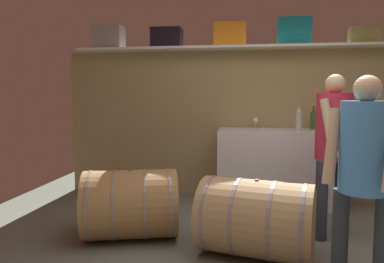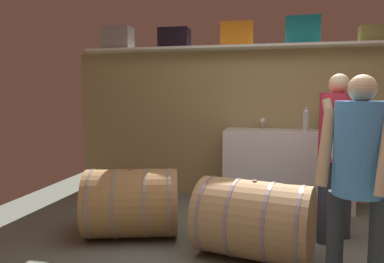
{
  "view_description": "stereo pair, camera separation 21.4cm",
  "coord_description": "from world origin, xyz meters",
  "px_view_note": "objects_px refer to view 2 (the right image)",
  "views": [
    {
      "loc": [
        -0.17,
        -2.74,
        1.38
      ],
      "look_at": [
        -0.68,
        0.64,
        1.04
      ],
      "focal_mm": 34.61,
      "sensor_mm": 36.0,
      "label": 1
    },
    {
      "loc": [
        0.04,
        -2.7,
        1.38
      ],
      "look_at": [
        -0.68,
        0.64,
        1.04
      ],
      "focal_mm": 34.61,
      "sensor_mm": 36.0,
      "label": 2
    }
  ],
  "objects_px": {
    "toolcase_black": "(174,38)",
    "visitor_tasting": "(338,140)",
    "toolcase_orange": "(237,35)",
    "wine_glass": "(263,121)",
    "toolcase_teal": "(303,30)",
    "wine_bottle_green": "(322,120)",
    "wine_barrel_near": "(132,203)",
    "winemaker_pouring": "(359,166)",
    "wine_bottle_clear": "(306,120)",
    "toolcase_olive": "(375,34)",
    "toolcase_grey": "(118,38)",
    "work_cabinet": "(286,168)",
    "wine_barrel_far": "(254,220)"
  },
  "relations": [
    {
      "from": "toolcase_black",
      "to": "visitor_tasting",
      "type": "height_order",
      "value": "toolcase_black"
    },
    {
      "from": "toolcase_orange",
      "to": "wine_glass",
      "type": "xyz_separation_m",
      "value": [
        0.35,
        -0.03,
        -1.11
      ]
    },
    {
      "from": "toolcase_orange",
      "to": "toolcase_teal",
      "type": "relative_size",
      "value": 0.98
    },
    {
      "from": "wine_bottle_green",
      "to": "toolcase_orange",
      "type": "bearing_deg",
      "value": 175.65
    },
    {
      "from": "wine_barrel_near",
      "to": "winemaker_pouring",
      "type": "relative_size",
      "value": 0.68
    },
    {
      "from": "wine_bottle_clear",
      "to": "wine_glass",
      "type": "height_order",
      "value": "wine_bottle_clear"
    },
    {
      "from": "toolcase_olive",
      "to": "wine_bottle_green",
      "type": "bearing_deg",
      "value": -168.91
    },
    {
      "from": "toolcase_grey",
      "to": "toolcase_black",
      "type": "distance_m",
      "value": 0.81
    },
    {
      "from": "work_cabinet",
      "to": "visitor_tasting",
      "type": "distance_m",
      "value": 1.23
    },
    {
      "from": "toolcase_orange",
      "to": "visitor_tasting",
      "type": "height_order",
      "value": "toolcase_orange"
    },
    {
      "from": "work_cabinet",
      "to": "wine_barrel_near",
      "type": "distance_m",
      "value": 2.03
    },
    {
      "from": "toolcase_orange",
      "to": "wine_barrel_near",
      "type": "distance_m",
      "value": 2.54
    },
    {
      "from": "wine_barrel_near",
      "to": "visitor_tasting",
      "type": "relative_size",
      "value": 0.65
    },
    {
      "from": "work_cabinet",
      "to": "wine_barrel_far",
      "type": "distance_m",
      "value": 1.63
    },
    {
      "from": "toolcase_olive",
      "to": "wine_bottle_clear",
      "type": "distance_m",
      "value": 1.34
    },
    {
      "from": "toolcase_orange",
      "to": "winemaker_pouring",
      "type": "distance_m",
      "value": 2.84
    },
    {
      "from": "toolcase_olive",
      "to": "wine_barrel_far",
      "type": "bearing_deg",
      "value": -123.17
    },
    {
      "from": "wine_bottle_green",
      "to": "winemaker_pouring",
      "type": "height_order",
      "value": "winemaker_pouring"
    },
    {
      "from": "wine_glass",
      "to": "wine_barrel_far",
      "type": "distance_m",
      "value": 1.9
    },
    {
      "from": "work_cabinet",
      "to": "visitor_tasting",
      "type": "xyz_separation_m",
      "value": [
        0.41,
        -1.05,
        0.49
      ]
    },
    {
      "from": "toolcase_grey",
      "to": "toolcase_black",
      "type": "relative_size",
      "value": 0.99
    },
    {
      "from": "toolcase_orange",
      "to": "work_cabinet",
      "type": "xyz_separation_m",
      "value": [
        0.65,
        -0.19,
        -1.68
      ]
    },
    {
      "from": "toolcase_black",
      "to": "winemaker_pouring",
      "type": "distance_m",
      "value": 3.22
    },
    {
      "from": "wine_bottle_clear",
      "to": "wine_barrel_far",
      "type": "relative_size",
      "value": 0.28
    },
    {
      "from": "winemaker_pouring",
      "to": "visitor_tasting",
      "type": "xyz_separation_m",
      "value": [
        0.05,
        1.11,
        0.04
      ]
    },
    {
      "from": "wine_barrel_near",
      "to": "toolcase_olive",
      "type": "bearing_deg",
      "value": 16.14
    },
    {
      "from": "toolcase_black",
      "to": "wine_bottle_green",
      "type": "distance_m",
      "value": 2.17
    },
    {
      "from": "wine_glass",
      "to": "wine_barrel_near",
      "type": "distance_m",
      "value": 2.07
    },
    {
      "from": "toolcase_black",
      "to": "toolcase_teal",
      "type": "height_order",
      "value": "toolcase_teal"
    },
    {
      "from": "wine_barrel_near",
      "to": "winemaker_pouring",
      "type": "bearing_deg",
      "value": -38.92
    },
    {
      "from": "toolcase_grey",
      "to": "toolcase_orange",
      "type": "relative_size",
      "value": 0.96
    },
    {
      "from": "work_cabinet",
      "to": "wine_bottle_clear",
      "type": "bearing_deg",
      "value": -41.77
    },
    {
      "from": "toolcase_teal",
      "to": "wine_glass",
      "type": "relative_size",
      "value": 2.95
    },
    {
      "from": "visitor_tasting",
      "to": "toolcase_grey",
      "type": "bearing_deg",
      "value": -65.03
    },
    {
      "from": "toolcase_teal",
      "to": "wine_bottle_green",
      "type": "distance_m",
      "value": 1.13
    },
    {
      "from": "wine_barrel_far",
      "to": "visitor_tasting",
      "type": "bearing_deg",
      "value": 49.98
    },
    {
      "from": "toolcase_black",
      "to": "toolcase_teal",
      "type": "xyz_separation_m",
      "value": [
        1.64,
        0.0,
        0.04
      ]
    },
    {
      "from": "toolcase_black",
      "to": "toolcase_orange",
      "type": "distance_m",
      "value": 0.83
    },
    {
      "from": "wine_bottle_clear",
      "to": "wine_barrel_near",
      "type": "distance_m",
      "value": 2.21
    },
    {
      "from": "wine_barrel_far",
      "to": "winemaker_pouring",
      "type": "xyz_separation_m",
      "value": [
        0.68,
        -0.57,
        0.59
      ]
    },
    {
      "from": "toolcase_grey",
      "to": "winemaker_pouring",
      "type": "xyz_separation_m",
      "value": [
        2.65,
        -2.35,
        -1.23
      ]
    },
    {
      "from": "work_cabinet",
      "to": "toolcase_black",
      "type": "bearing_deg",
      "value": 172.63
    },
    {
      "from": "toolcase_grey",
      "to": "work_cabinet",
      "type": "distance_m",
      "value": 2.85
    },
    {
      "from": "toolcase_olive",
      "to": "wine_glass",
      "type": "xyz_separation_m",
      "value": [
        -1.29,
        -0.03,
        -1.06
      ]
    },
    {
      "from": "wine_glass",
      "to": "toolcase_grey",
      "type": "bearing_deg",
      "value": 179.19
    },
    {
      "from": "wine_glass",
      "to": "wine_barrel_near",
      "type": "height_order",
      "value": "wine_glass"
    },
    {
      "from": "wine_bottle_clear",
      "to": "toolcase_olive",
      "type": "bearing_deg",
      "value": 24.85
    },
    {
      "from": "wine_barrel_far",
      "to": "toolcase_teal",
      "type": "bearing_deg",
      "value": 88.19
    },
    {
      "from": "wine_bottle_clear",
      "to": "visitor_tasting",
      "type": "xyz_separation_m",
      "value": [
        0.21,
        -0.87,
        -0.12
      ]
    },
    {
      "from": "toolcase_grey",
      "to": "wine_glass",
      "type": "relative_size",
      "value": 2.79
    }
  ]
}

